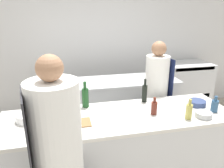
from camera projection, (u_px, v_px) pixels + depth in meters
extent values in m
cube|color=silver|center=(92.00, 44.00, 4.23)|extent=(8.00, 0.06, 2.80)
cube|color=silver|center=(118.00, 152.00, 2.57)|extent=(2.49, 0.75, 0.89)
cube|color=silver|center=(119.00, 117.00, 2.42)|extent=(2.59, 0.78, 0.04)
cube|color=silver|center=(109.00, 108.00, 3.72)|extent=(2.23, 0.64, 0.89)
cube|color=silver|center=(109.00, 82.00, 3.57)|extent=(2.32, 0.67, 0.04)
cube|color=silver|center=(184.00, 87.00, 4.55)|extent=(0.96, 0.65, 1.01)
cube|color=black|center=(191.00, 103.00, 4.33)|extent=(0.77, 0.01, 0.36)
cube|color=black|center=(196.00, 69.00, 4.11)|extent=(0.81, 0.01, 0.06)
cylinder|color=white|center=(56.00, 130.00, 1.63)|extent=(0.39, 0.39, 0.76)
cube|color=#2D2D33|center=(29.00, 149.00, 1.59)|extent=(0.08, 0.37, 0.87)
sphere|color=#9E7051|center=(50.00, 68.00, 1.47)|extent=(0.19, 0.19, 0.19)
cylinder|color=black|center=(154.00, 125.00, 3.32)|extent=(0.28, 0.28, 0.76)
cylinder|color=white|center=(157.00, 80.00, 3.09)|extent=(0.33, 0.33, 0.68)
cube|color=#19234C|center=(166.00, 85.00, 3.18)|extent=(0.06, 0.31, 0.79)
sphere|color=#9E7051|center=(159.00, 49.00, 2.94)|extent=(0.20, 0.20, 0.20)
cylinder|color=#19471E|center=(85.00, 98.00, 2.59)|extent=(0.08, 0.08, 0.23)
cylinder|color=#19471E|center=(85.00, 85.00, 2.54)|extent=(0.04, 0.04, 0.09)
cylinder|color=#2D5175|center=(215.00, 106.00, 2.49)|extent=(0.08, 0.08, 0.14)
cylinder|color=#2D5175|center=(216.00, 98.00, 2.45)|extent=(0.04, 0.04, 0.05)
cylinder|color=#B2A84C|center=(189.00, 112.00, 2.32)|extent=(0.07, 0.07, 0.16)
cylinder|color=#B2A84C|center=(190.00, 102.00, 2.28)|extent=(0.03, 0.03, 0.06)
cylinder|color=#5B2319|center=(154.00, 108.00, 2.42)|extent=(0.07, 0.07, 0.15)
cylinder|color=#5B2319|center=(155.00, 100.00, 2.39)|extent=(0.03, 0.03, 0.06)
cylinder|color=black|center=(145.00, 94.00, 2.74)|extent=(0.06, 0.06, 0.22)
cylinder|color=black|center=(145.00, 82.00, 2.69)|extent=(0.03, 0.03, 0.08)
cylinder|color=navy|center=(197.00, 103.00, 2.66)|extent=(0.20, 0.20, 0.06)
cylinder|color=white|center=(29.00, 117.00, 2.29)|extent=(0.26, 0.26, 0.08)
cylinder|color=white|center=(53.00, 110.00, 2.45)|extent=(0.17, 0.17, 0.09)
cylinder|color=#B7BABC|center=(204.00, 115.00, 2.37)|extent=(0.18, 0.18, 0.06)
cube|color=olive|center=(73.00, 124.00, 2.23)|extent=(0.37, 0.19, 0.01)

